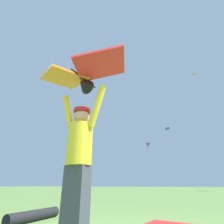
# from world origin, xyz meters

# --- Properties ---
(kite_flyer_person) EXTENTS (0.81, 0.38, 1.92)m
(kite_flyer_person) POSITION_xyz_m (-0.31, 0.14, 0.94)
(kite_flyer_person) COLOR #424751
(kite_flyer_person) RESTS_ON ground
(held_stunt_kite) EXTENTS (1.60, 0.94, 0.38)m
(held_stunt_kite) POSITION_xyz_m (-0.32, 0.08, 2.16)
(held_stunt_kite) COLOR black
(distant_kite_purple_low_right) EXTENTS (1.45, 1.33, 2.30)m
(distant_kite_purple_low_right) POSITION_xyz_m (-5.20, 34.38, 8.17)
(distant_kite_purple_low_right) COLOR purple
(distant_kite_blue_far_center) EXTENTS (1.06, 1.05, 0.39)m
(distant_kite_blue_far_center) POSITION_xyz_m (-0.71, 29.71, 9.85)
(distant_kite_blue_far_center) COLOR blue
(distant_kite_orange_low_left) EXTENTS (0.75, 0.74, 0.21)m
(distant_kite_orange_low_left) POSITION_xyz_m (4.20, 21.48, 14.82)
(distant_kite_orange_low_left) COLOR orange
(spare_kite_bag) EXTENTS (0.22, 1.11, 0.18)m
(spare_kite_bag) POSITION_xyz_m (-1.58, 0.87, 0.09)
(spare_kite_bag) COLOR black
(spare_kite_bag) RESTS_ON ground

